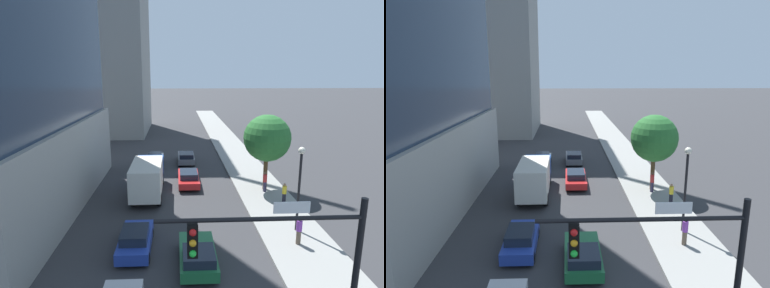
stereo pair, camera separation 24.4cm
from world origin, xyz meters
The scene contains 14 objects.
sidewalk centered at (8.15, 20.00, 0.07)m, with size 4.31×120.00×0.15m, color gray.
construction_building centered at (-11.36, 51.67, 18.03)m, with size 20.39×21.65×39.90m.
traffic_light_pole centered at (4.18, 4.05, 4.55)m, with size 6.41×0.48×6.37m.
street_lamp centered at (8.49, 14.20, 3.80)m, with size 0.44×0.44×5.54m.
street_tree centered at (8.45, 21.69, 4.70)m, with size 4.00×4.00×6.57m.
car_blue centered at (-1.66, 12.44, 0.71)m, with size 1.80×4.13×1.45m.
car_green centered at (1.84, 10.64, 0.69)m, with size 1.93×4.10×1.38m.
car_red centered at (1.84, 23.55, 0.69)m, with size 1.87×4.69×1.37m.
car_white centered at (-1.66, 29.84, 0.73)m, with size 1.79×4.30×1.42m.
car_gray centered at (1.84, 30.67, 0.71)m, with size 1.80×4.19×1.40m.
box_truck centered at (-1.66, 21.14, 1.72)m, with size 2.39×7.34×3.03m.
pedestrian_yellow_shirt centered at (9.12, 18.55, 0.98)m, with size 0.34×0.34×1.63m.
pedestrian_red_shirt centered at (8.30, 21.14, 1.05)m, with size 0.34×0.34×1.76m.
pedestrian_purple_shirt centered at (7.99, 12.49, 1.03)m, with size 0.34×0.34×1.72m.
Camera 1 is at (0.79, -4.69, 10.21)m, focal length 30.14 mm.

